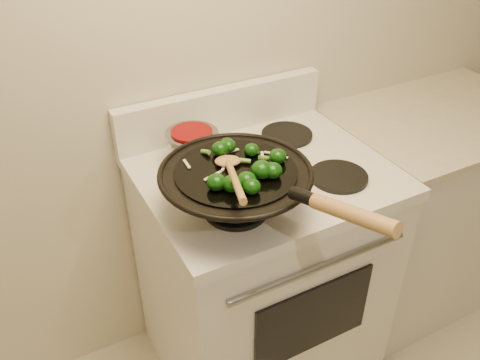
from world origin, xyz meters
TOP-DOWN VIEW (x-y plane):
  - stove at (-0.24, 1.17)m, footprint 0.78×0.67m
  - counter_unit at (0.59, 1.20)m, footprint 0.86×0.62m
  - wok at (-0.42, 1.01)m, footprint 0.42×0.69m
  - stirfry at (-0.40, 0.99)m, footprint 0.27×0.27m
  - wooden_spoon at (-0.46, 0.98)m, footprint 0.15×0.32m
  - saucepan at (-0.42, 1.32)m, footprint 0.17×0.27m

SIDE VIEW (x-z plane):
  - counter_unit at x=0.59m, z-range 0.00..0.91m
  - stove at x=-0.24m, z-range -0.07..1.01m
  - saucepan at x=-0.42m, z-range 0.93..1.03m
  - wok at x=-0.42m, z-range 0.89..1.12m
  - stirfry at x=-0.40m, z-range 1.05..1.10m
  - wooden_spoon at x=-0.46m, z-range 1.04..1.14m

